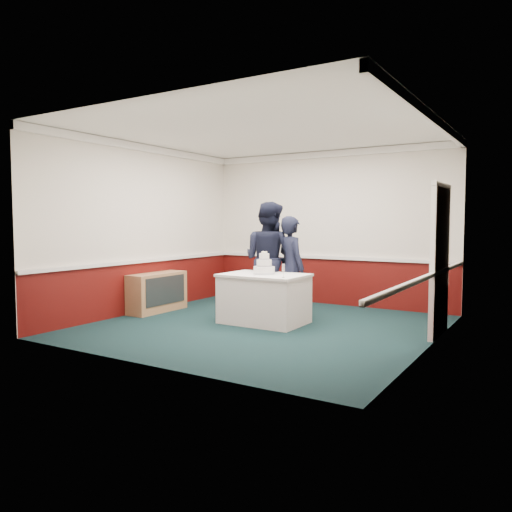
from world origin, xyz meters
The scene contains 9 objects.
ground centered at (0.00, 0.00, 0.00)m, with size 5.00×5.00×0.00m, color #12272D.
room_shell centered at (0.08, 0.61, 1.97)m, with size 5.00×5.00×3.00m.
sideboard centered at (-2.28, 0.09, 0.35)m, with size 0.41×1.20×0.70m.
cake_table centered at (-0.11, 0.22, 0.40)m, with size 1.32×0.92×0.79m.
wedding_cake centered at (-0.11, 0.22, 0.90)m, with size 0.35×0.35×0.36m.
cake_knife centered at (-0.14, 0.02, 0.79)m, with size 0.01×0.22×0.01m, color silver.
champagne_flute centered at (0.39, -0.06, 0.93)m, with size 0.05×0.05×0.21m.
person_man centered at (-0.36, 0.80, 0.98)m, with size 0.95×0.74×1.96m, color black.
person_woman centered at (0.06, 0.82, 0.86)m, with size 0.63×0.41×1.72m, color black.
Camera 1 is at (3.92, -6.60, 1.63)m, focal length 35.00 mm.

